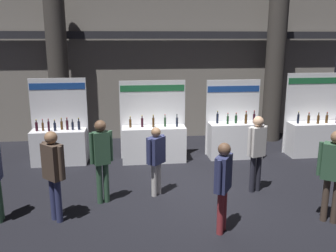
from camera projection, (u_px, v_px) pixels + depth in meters
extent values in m
plane|color=black|center=(191.00, 190.00, 8.44)|extent=(24.58, 24.58, 0.00)
cube|color=gray|center=(167.00, 45.00, 12.39)|extent=(12.29, 0.25, 6.47)
cube|color=#2D2D33|center=(168.00, 35.00, 12.02)|extent=(12.29, 0.20, 0.24)
cylinder|color=#423D38|center=(58.00, 60.00, 11.24)|extent=(0.63, 0.63, 5.59)
cylinder|color=#423D38|center=(275.00, 59.00, 12.04)|extent=(0.63, 0.63, 5.59)
cube|color=white|center=(59.00, 147.00, 10.15)|extent=(1.49, 0.60, 0.97)
cube|color=white|center=(60.00, 120.00, 10.31)|extent=(1.57, 0.04, 2.38)
cube|color=navy|center=(57.00, 86.00, 10.05)|extent=(1.52, 0.01, 0.18)
cylinder|color=black|center=(37.00, 127.00, 9.92)|extent=(0.07, 0.07, 0.24)
cylinder|color=black|center=(36.00, 121.00, 9.89)|extent=(0.03, 0.03, 0.06)
cylinder|color=gold|center=(36.00, 120.00, 9.88)|extent=(0.03, 0.03, 0.02)
cylinder|color=#472D14|center=(43.00, 127.00, 9.95)|extent=(0.06, 0.06, 0.22)
cylinder|color=#472D14|center=(42.00, 121.00, 9.92)|extent=(0.03, 0.03, 0.08)
cylinder|color=red|center=(42.00, 120.00, 9.91)|extent=(0.03, 0.03, 0.02)
cylinder|color=black|center=(49.00, 126.00, 9.91)|extent=(0.06, 0.06, 0.27)
cylinder|color=black|center=(48.00, 120.00, 9.87)|extent=(0.03, 0.03, 0.06)
cylinder|color=red|center=(48.00, 119.00, 9.86)|extent=(0.03, 0.03, 0.02)
cylinder|color=black|center=(55.00, 127.00, 9.95)|extent=(0.07, 0.07, 0.22)
cylinder|color=black|center=(54.00, 122.00, 9.92)|extent=(0.03, 0.03, 0.08)
cylinder|color=gold|center=(54.00, 120.00, 9.91)|extent=(0.03, 0.03, 0.02)
cylinder|color=#472D14|center=(62.00, 126.00, 10.07)|extent=(0.07, 0.07, 0.23)
cylinder|color=#472D14|center=(61.00, 120.00, 10.03)|extent=(0.03, 0.03, 0.08)
cylinder|color=gold|center=(61.00, 118.00, 10.02)|extent=(0.03, 0.03, 0.02)
cylinder|color=black|center=(67.00, 125.00, 10.06)|extent=(0.07, 0.07, 0.26)
cylinder|color=black|center=(67.00, 119.00, 10.02)|extent=(0.03, 0.03, 0.07)
cylinder|color=red|center=(67.00, 118.00, 10.01)|extent=(0.03, 0.03, 0.02)
cylinder|color=black|center=(73.00, 126.00, 10.05)|extent=(0.06, 0.06, 0.22)
cylinder|color=black|center=(72.00, 121.00, 10.02)|extent=(0.03, 0.03, 0.06)
cylinder|color=black|center=(72.00, 120.00, 10.01)|extent=(0.03, 0.03, 0.02)
cylinder|color=black|center=(79.00, 126.00, 10.06)|extent=(0.07, 0.07, 0.24)
cylinder|color=black|center=(79.00, 120.00, 10.02)|extent=(0.03, 0.03, 0.08)
cylinder|color=gold|center=(78.00, 118.00, 10.01)|extent=(0.03, 0.03, 0.02)
cube|color=white|center=(154.00, 144.00, 10.35)|extent=(1.80, 0.60, 1.01)
cube|color=white|center=(153.00, 120.00, 10.52)|extent=(1.89, 0.04, 2.29)
cube|color=#1E6638|center=(152.00, 88.00, 10.28)|extent=(1.84, 0.01, 0.18)
cylinder|color=#472D14|center=(130.00, 123.00, 10.17)|extent=(0.07, 0.07, 0.23)
cylinder|color=#472D14|center=(130.00, 118.00, 10.14)|extent=(0.03, 0.03, 0.07)
cylinder|color=gold|center=(130.00, 117.00, 10.13)|extent=(0.03, 0.03, 0.02)
cylinder|color=black|center=(142.00, 123.00, 10.20)|extent=(0.07, 0.07, 0.26)
cylinder|color=black|center=(142.00, 117.00, 10.16)|extent=(0.03, 0.03, 0.06)
cylinder|color=gold|center=(142.00, 116.00, 10.15)|extent=(0.03, 0.03, 0.02)
cylinder|color=#472D14|center=(153.00, 123.00, 10.18)|extent=(0.07, 0.07, 0.27)
cylinder|color=#472D14|center=(153.00, 117.00, 10.14)|extent=(0.03, 0.03, 0.07)
cylinder|color=gold|center=(153.00, 115.00, 10.13)|extent=(0.03, 0.03, 0.02)
cylinder|color=#19381E|center=(165.00, 122.00, 10.27)|extent=(0.06, 0.06, 0.26)
cylinder|color=#19381E|center=(165.00, 116.00, 10.23)|extent=(0.03, 0.03, 0.08)
cylinder|color=red|center=(165.00, 115.00, 10.22)|extent=(0.03, 0.03, 0.02)
cylinder|color=black|center=(177.00, 122.00, 10.25)|extent=(0.06, 0.06, 0.26)
cylinder|color=black|center=(177.00, 116.00, 10.21)|extent=(0.03, 0.03, 0.09)
cylinder|color=black|center=(177.00, 114.00, 10.20)|extent=(0.03, 0.03, 0.02)
cube|color=white|center=(235.00, 140.00, 10.69)|extent=(1.54, 0.60, 1.04)
cube|color=white|center=(232.00, 117.00, 10.87)|extent=(1.61, 0.04, 2.27)
cube|color=navy|center=(234.00, 89.00, 10.64)|extent=(1.57, 0.01, 0.18)
cylinder|color=black|center=(217.00, 118.00, 10.53)|extent=(0.07, 0.07, 0.28)
cylinder|color=black|center=(218.00, 113.00, 10.49)|extent=(0.03, 0.03, 0.07)
cylinder|color=gold|center=(218.00, 111.00, 10.48)|extent=(0.03, 0.03, 0.02)
cylinder|color=#19381E|center=(228.00, 120.00, 10.44)|extent=(0.06, 0.06, 0.23)
cylinder|color=#19381E|center=(228.00, 115.00, 10.40)|extent=(0.03, 0.03, 0.08)
cylinder|color=red|center=(228.00, 113.00, 10.39)|extent=(0.03, 0.03, 0.02)
cylinder|color=#19381E|center=(236.00, 119.00, 10.54)|extent=(0.07, 0.07, 0.23)
cylinder|color=#19381E|center=(236.00, 114.00, 10.51)|extent=(0.03, 0.03, 0.07)
cylinder|color=red|center=(236.00, 113.00, 10.50)|extent=(0.03, 0.03, 0.02)
cylinder|color=#472D14|center=(246.00, 119.00, 10.48)|extent=(0.07, 0.07, 0.27)
cylinder|color=#472D14|center=(246.00, 113.00, 10.44)|extent=(0.03, 0.03, 0.08)
cylinder|color=red|center=(246.00, 111.00, 10.43)|extent=(0.03, 0.03, 0.02)
cylinder|color=black|center=(254.00, 118.00, 10.58)|extent=(0.07, 0.07, 0.26)
cylinder|color=black|center=(254.00, 113.00, 10.54)|extent=(0.03, 0.03, 0.08)
cylinder|color=red|center=(254.00, 111.00, 10.53)|extent=(0.03, 0.03, 0.02)
cube|color=white|center=(319.00, 139.00, 10.91)|extent=(1.89, 0.60, 1.00)
cube|color=white|center=(316.00, 113.00, 11.07)|extent=(1.99, 0.04, 2.45)
cube|color=#1E6638|center=(319.00, 81.00, 10.81)|extent=(1.93, 0.01, 0.18)
cylinder|color=black|center=(298.00, 119.00, 10.68)|extent=(0.06, 0.06, 0.27)
cylinder|color=black|center=(299.00, 113.00, 10.64)|extent=(0.03, 0.03, 0.08)
cylinder|color=gold|center=(299.00, 112.00, 10.63)|extent=(0.03, 0.03, 0.02)
cylinder|color=#472D14|center=(309.00, 119.00, 10.69)|extent=(0.08, 0.08, 0.23)
cylinder|color=#472D14|center=(309.00, 114.00, 10.65)|extent=(0.03, 0.03, 0.07)
cylinder|color=red|center=(309.00, 113.00, 10.64)|extent=(0.03, 0.03, 0.02)
cylinder|color=#472D14|center=(318.00, 120.00, 10.65)|extent=(0.07, 0.07, 0.24)
cylinder|color=#472D14|center=(319.00, 114.00, 10.61)|extent=(0.03, 0.03, 0.07)
cylinder|color=black|center=(319.00, 113.00, 10.60)|extent=(0.03, 0.03, 0.02)
cylinder|color=#472D14|center=(327.00, 119.00, 10.74)|extent=(0.08, 0.08, 0.23)
cylinder|color=#472D14|center=(327.00, 114.00, 10.70)|extent=(0.03, 0.03, 0.08)
cylinder|color=red|center=(327.00, 112.00, 10.69)|extent=(0.03, 0.03, 0.02)
cylinder|color=#33563D|center=(106.00, 183.00, 7.76)|extent=(0.12, 0.12, 0.88)
cylinder|color=#33563D|center=(100.00, 184.00, 7.70)|extent=(0.12, 0.12, 0.88)
cube|color=#33563D|center=(101.00, 148.00, 7.54)|extent=(0.38, 0.30, 0.70)
sphere|color=brown|center=(100.00, 126.00, 7.43)|extent=(0.24, 0.24, 0.24)
cylinder|color=#33563D|center=(111.00, 146.00, 7.63)|extent=(0.08, 0.08, 0.66)
cylinder|color=#33563D|center=(91.00, 149.00, 7.45)|extent=(0.08, 0.08, 0.66)
cylinder|color=navy|center=(53.00, 199.00, 7.01)|extent=(0.12, 0.12, 0.87)
cylinder|color=navy|center=(58.00, 201.00, 6.90)|extent=(0.12, 0.12, 0.87)
cube|color=#47382D|center=(53.00, 162.00, 6.77)|extent=(0.46, 0.46, 0.69)
sphere|color=#8C6647|center=(51.00, 138.00, 6.66)|extent=(0.24, 0.24, 0.24)
cylinder|color=#47382D|center=(45.00, 158.00, 6.92)|extent=(0.08, 0.08, 0.65)
cylinder|color=#47382D|center=(61.00, 164.00, 6.62)|extent=(0.08, 0.08, 0.65)
cylinder|color=#47382D|center=(335.00, 202.00, 6.86)|extent=(0.12, 0.12, 0.88)
cylinder|color=#47382D|center=(325.00, 200.00, 6.95)|extent=(0.12, 0.12, 0.88)
cube|color=#33563D|center=(335.00, 162.00, 6.72)|extent=(0.50, 0.46, 0.69)
cylinder|color=#33563D|center=(320.00, 159.00, 6.84)|extent=(0.08, 0.08, 0.66)
cylinder|color=maroon|center=(223.00, 209.00, 6.63)|extent=(0.12, 0.12, 0.82)
cylinder|color=maroon|center=(220.00, 213.00, 6.48)|extent=(0.12, 0.12, 0.82)
cube|color=navy|center=(223.00, 173.00, 6.38)|extent=(0.40, 0.47, 0.65)
sphere|color=brown|center=(224.00, 149.00, 6.27)|extent=(0.23, 0.23, 0.23)
cylinder|color=navy|center=(228.00, 168.00, 6.60)|extent=(0.08, 0.08, 0.62)
cylinder|color=navy|center=(219.00, 177.00, 6.14)|extent=(0.08, 0.08, 0.62)
cylinder|color=#23232D|center=(258.00, 173.00, 8.34)|extent=(0.12, 0.12, 0.86)
cylinder|color=#23232D|center=(252.00, 174.00, 8.27)|extent=(0.12, 0.12, 0.86)
cube|color=silver|center=(257.00, 142.00, 8.12)|extent=(0.40, 0.30, 0.68)
sphere|color=tan|center=(258.00, 121.00, 8.01)|extent=(0.24, 0.24, 0.24)
cylinder|color=silver|center=(265.00, 140.00, 8.21)|extent=(0.08, 0.08, 0.65)
cylinder|color=silver|center=(249.00, 142.00, 8.03)|extent=(0.08, 0.08, 0.65)
cylinder|color=silver|center=(158.00, 178.00, 8.18)|extent=(0.12, 0.12, 0.76)
cylinder|color=silver|center=(154.00, 180.00, 8.06)|extent=(0.12, 0.12, 0.76)
cube|color=navy|center=(156.00, 150.00, 7.96)|extent=(0.44, 0.45, 0.60)
sphere|color=#8C6647|center=(156.00, 132.00, 7.86)|extent=(0.21, 0.21, 0.21)
cylinder|color=navy|center=(163.00, 147.00, 8.14)|extent=(0.08, 0.08, 0.57)
cylinder|color=navy|center=(149.00, 152.00, 7.77)|extent=(0.08, 0.08, 0.57)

